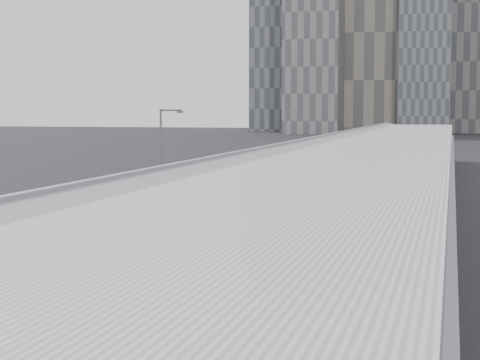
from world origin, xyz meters
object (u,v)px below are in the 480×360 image
(bus_1, at_px, (142,252))
(bus_8, at_px, (348,156))
(street_lamp_far, at_px, (287,138))
(bus_7, at_px, (339,161))
(bus_5, at_px, (307,175))
(bus_2, at_px, (216,221))
(street_lamp_near, at_px, (163,159))
(bus_3, at_px, (248,199))
(shipping_container, at_px, (294,163))
(suv, at_px, (332,157))
(bus_6, at_px, (322,167))
(bus_4, at_px, (286,188))

(bus_1, xyz_separation_m, bus_8, (-0.22, 94.70, 0.14))
(bus_1, xyz_separation_m, street_lamp_far, (-6.58, 73.55, 3.86))
(bus_7, xyz_separation_m, bus_8, (0.14, 10.87, 0.18))
(street_lamp_far, bearing_deg, bus_5, -71.87)
(bus_1, height_order, bus_2, bus_2)
(street_lamp_near, relative_size, street_lamp_far, 1.02)
(bus_3, height_order, shipping_container, bus_3)
(bus_7, xyz_separation_m, street_lamp_far, (-6.22, -10.28, 3.90))
(bus_5, distance_m, street_lamp_far, 21.21)
(bus_8, distance_m, suv, 15.78)
(street_lamp_near, bearing_deg, bus_3, 43.82)
(bus_1, xyz_separation_m, shipping_container, (-7.00, 81.68, -0.32))
(street_lamp_near, bearing_deg, shipping_container, 90.69)
(bus_6, bearing_deg, bus_3, -91.34)
(bus_2, height_order, suv, bus_2)
(bus_5, relative_size, street_lamp_far, 1.48)
(bus_3, relative_size, bus_6, 1.01)
(bus_3, distance_m, bus_7, 57.71)
(bus_7, xyz_separation_m, street_lamp_near, (-5.91, -63.31, 4.02))
(bus_3, height_order, bus_6, bus_3)
(bus_4, xyz_separation_m, bus_7, (-0.66, 44.55, -0.00))
(bus_7, relative_size, street_lamp_near, 1.28)
(bus_6, bearing_deg, bus_7, 88.51)
(bus_7, relative_size, bus_8, 0.90)
(bus_6, bearing_deg, suv, 95.04)
(bus_2, bearing_deg, bus_4, 85.01)
(street_lamp_far, bearing_deg, street_lamp_near, -89.67)
(bus_8, bearing_deg, bus_6, -91.25)
(bus_3, relative_size, shipping_container, 2.04)
(bus_8, bearing_deg, bus_4, -90.31)
(bus_3, distance_m, street_lamp_near, 8.95)
(bus_1, distance_m, shipping_container, 81.98)
(bus_8, xyz_separation_m, suv, (-4.88, 14.97, -0.96))
(shipping_container, distance_m, suv, 28.07)
(bus_2, relative_size, bus_4, 1.07)
(bus_2, bearing_deg, bus_8, 84.97)
(bus_1, bearing_deg, shipping_container, 98.61)
(bus_8, bearing_deg, bus_7, -91.59)
(bus_5, height_order, shipping_container, bus_5)
(bus_7, bearing_deg, street_lamp_near, -91.99)
(suv, bearing_deg, bus_8, -95.88)
(bus_2, relative_size, bus_8, 0.97)
(bus_4, bearing_deg, bus_5, 97.21)
(bus_4, distance_m, bus_5, 14.43)
(street_lamp_far, bearing_deg, suv, 87.66)
(bus_1, xyz_separation_m, bus_4, (0.30, 39.28, -0.04))
(bus_7, relative_size, street_lamp_far, 1.31)
(bus_8, bearing_deg, street_lamp_far, -107.58)
(bus_4, relative_size, shipping_container, 1.81)
(bus_6, height_order, street_lamp_far, street_lamp_far)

